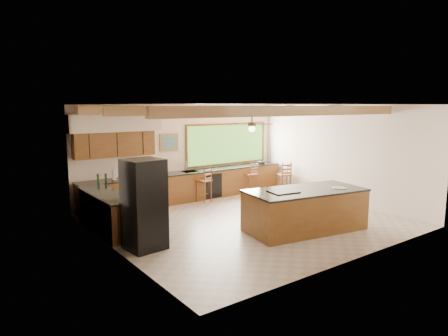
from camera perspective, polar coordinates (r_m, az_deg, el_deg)
ground at (r=10.50m, az=3.53°, el=-7.56°), size 7.20×7.20×0.00m
room_shell at (r=10.51m, az=0.66°, el=4.76°), size 7.27×6.54×3.02m
counter_run at (r=11.97m, az=-7.24°, el=-3.27°), size 7.12×3.10×1.24m
island at (r=9.82m, az=11.47°, el=-5.86°), size 3.05×1.82×1.02m
refrigerator at (r=8.45m, az=-11.36°, el=-5.14°), size 0.81×0.79×1.90m
bar_stool_a at (r=12.35m, az=-2.76°, el=-1.91°), size 0.48×0.48×1.11m
bar_stool_b at (r=13.47m, az=4.04°, el=-0.96°), size 0.43×0.43×1.13m
bar_stool_c at (r=13.48m, az=8.83°, el=-1.03°), size 0.53×0.53×1.13m
bar_stool_d at (r=13.97m, az=8.81°, el=-1.00°), size 0.47×0.47×1.00m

